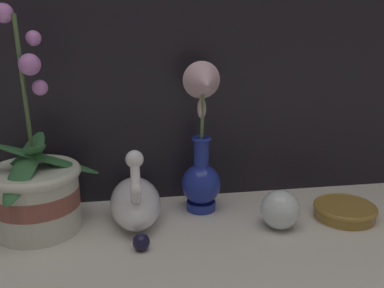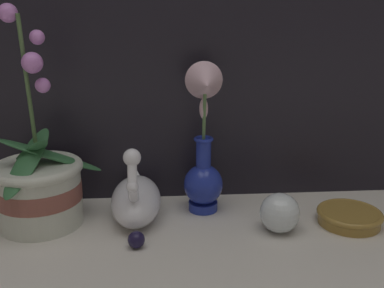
{
  "view_description": "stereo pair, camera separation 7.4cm",
  "coord_description": "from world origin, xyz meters",
  "px_view_note": "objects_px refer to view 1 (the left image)",
  "views": [
    {
      "loc": [
        -0.14,
        -0.72,
        0.43
      ],
      "look_at": [
        -0.0,
        0.13,
        0.17
      ],
      "focal_mm": 42.0,
      "sensor_mm": 36.0,
      "label": 1
    },
    {
      "loc": [
        -0.06,
        -0.73,
        0.43
      ],
      "look_at": [
        -0.0,
        0.13,
        0.17
      ],
      "focal_mm": 42.0,
      "sensor_mm": 36.0,
      "label": 2
    }
  ],
  "objects_px": {
    "swan_figurine": "(135,200)",
    "amber_dish": "(345,210)",
    "orchid_potted_plant": "(36,190)",
    "glass_sphere": "(280,209)",
    "blue_vase": "(202,150)"
  },
  "relations": [
    {
      "from": "swan_figurine",
      "to": "amber_dish",
      "type": "bearing_deg",
      "value": -7.15
    },
    {
      "from": "orchid_potted_plant",
      "to": "glass_sphere",
      "type": "height_order",
      "value": "orchid_potted_plant"
    },
    {
      "from": "glass_sphere",
      "to": "amber_dish",
      "type": "bearing_deg",
      "value": 8.17
    },
    {
      "from": "amber_dish",
      "to": "swan_figurine",
      "type": "bearing_deg",
      "value": 172.85
    },
    {
      "from": "swan_figurine",
      "to": "blue_vase",
      "type": "relative_size",
      "value": 0.65
    },
    {
      "from": "amber_dish",
      "to": "orchid_potted_plant",
      "type": "bearing_deg",
      "value": 175.69
    },
    {
      "from": "orchid_potted_plant",
      "to": "glass_sphere",
      "type": "xyz_separation_m",
      "value": [
        0.48,
        -0.07,
        -0.04
      ]
    },
    {
      "from": "orchid_potted_plant",
      "to": "amber_dish",
      "type": "bearing_deg",
      "value": -4.31
    },
    {
      "from": "blue_vase",
      "to": "orchid_potted_plant",
      "type": "bearing_deg",
      "value": -175.11
    },
    {
      "from": "swan_figurine",
      "to": "amber_dish",
      "type": "xyz_separation_m",
      "value": [
        0.44,
        -0.06,
        -0.03
      ]
    },
    {
      "from": "orchid_potted_plant",
      "to": "amber_dish",
      "type": "distance_m",
      "value": 0.64
    },
    {
      "from": "blue_vase",
      "to": "amber_dish",
      "type": "distance_m",
      "value": 0.33
    },
    {
      "from": "glass_sphere",
      "to": "amber_dish",
      "type": "distance_m",
      "value": 0.16
    },
    {
      "from": "amber_dish",
      "to": "glass_sphere",
      "type": "bearing_deg",
      "value": -171.83
    },
    {
      "from": "orchid_potted_plant",
      "to": "blue_vase",
      "type": "xyz_separation_m",
      "value": [
        0.34,
        0.03,
        0.06
      ]
    }
  ]
}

